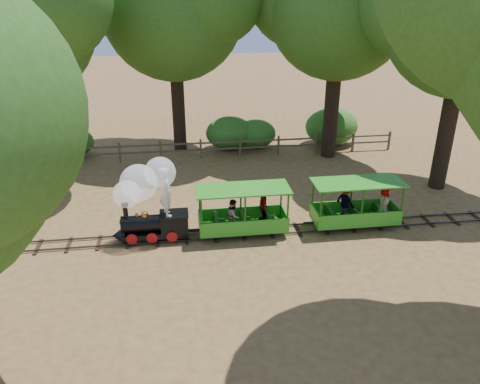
{
  "coord_description": "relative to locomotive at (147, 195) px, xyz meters",
  "views": [
    {
      "loc": [
        -2.08,
        -14.42,
        8.24
      ],
      "look_at": [
        -0.03,
        0.5,
        1.42
      ],
      "focal_mm": 35.0,
      "sensor_mm": 36.0,
      "label": 1
    }
  ],
  "objects": [
    {
      "name": "oak_nw",
      "position": [
        -5.29,
        6.03,
        5.61
      ],
      "size": [
        8.66,
        7.62,
        10.43
      ],
      "color": "#2D2116",
      "rests_on": "ground"
    },
    {
      "name": "ground",
      "position": [
        3.25,
        -0.06,
        -1.71
      ],
      "size": [
        90.0,
        90.0,
        0.0
      ],
      "primitive_type": "plane",
      "color": "#A07245",
      "rests_on": "ground"
    },
    {
      "name": "track",
      "position": [
        3.25,
        -0.06,
        -1.64
      ],
      "size": [
        22.0,
        1.0,
        0.1
      ],
      "color": "#3F3D3A",
      "rests_on": "ground"
    },
    {
      "name": "shrub_mid_w",
      "position": [
        3.86,
        9.24,
        -0.84
      ],
      "size": [
        2.52,
        1.93,
        1.74
      ],
      "primitive_type": "ellipsoid",
      "color": "#2D6B1E",
      "rests_on": "ground"
    },
    {
      "name": "shrub_mid_e",
      "position": [
        5.26,
        9.24,
        -0.95
      ],
      "size": [
        2.2,
        1.69,
        1.52
      ],
      "primitive_type": "ellipsoid",
      "color": "#2D6B1E",
      "rests_on": "ground"
    },
    {
      "name": "shrub_east",
      "position": [
        9.46,
        9.24,
        -0.71
      ],
      "size": [
        2.88,
        2.22,
        1.99
      ],
      "primitive_type": "ellipsoid",
      "color": "#2D6B1E",
      "rests_on": "ground"
    },
    {
      "name": "carriage_rear",
      "position": [
        7.43,
        -0.05,
        -0.91
      ],
      "size": [
        3.23,
        1.32,
        1.68
      ],
      "color": "green",
      "rests_on": "track"
    },
    {
      "name": "shrub_west",
      "position": [
        -4.18,
        9.24,
        -0.99
      ],
      "size": [
        2.08,
        1.6,
        1.44
      ],
      "primitive_type": "ellipsoid",
      "color": "#2D6B1E",
      "rests_on": "ground"
    },
    {
      "name": "oak_nc",
      "position": [
        1.21,
        9.53,
        5.7
      ],
      "size": [
        8.55,
        7.52,
        10.48
      ],
      "color": "#2D2116",
      "rests_on": "ground"
    },
    {
      "name": "oak_e",
      "position": [
        12.22,
        3.02,
        5.65
      ],
      "size": [
        7.83,
        6.89,
        10.18
      ],
      "color": "#2D2116",
      "rests_on": "ground"
    },
    {
      "name": "locomotive",
      "position": [
        0.0,
        0.0,
        0.0
      ],
      "size": [
        2.64,
        1.24,
        3.04
      ],
      "color": "black",
      "rests_on": "ground"
    },
    {
      "name": "carriage_front",
      "position": [
        3.31,
        -0.08,
        -0.95
      ],
      "size": [
        3.23,
        1.32,
        1.68
      ],
      "color": "green",
      "rests_on": "track"
    },
    {
      "name": "fence",
      "position": [
        3.25,
        7.94,
        -1.13
      ],
      "size": [
        18.1,
        0.1,
        1.0
      ],
      "color": "brown",
      "rests_on": "ground"
    }
  ]
}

